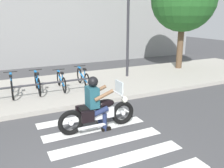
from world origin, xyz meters
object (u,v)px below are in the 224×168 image
(motorcycle, at_px, (98,113))
(bicycle_6, at_px, (83,78))
(bicycle_5, at_px, (61,81))
(street_lamp, at_px, (128,19))
(bike_rack, at_px, (13,88))
(bicycle_3, at_px, (12,86))
(bicycle_4, at_px, (38,83))
(rider, at_px, (95,100))

(motorcycle, relative_size, bicycle_6, 1.24)
(bicycle_5, xyz_separation_m, street_lamp, (3.32, 0.71, 2.26))
(motorcycle, relative_size, bicycle_5, 1.30)
(bicycle_5, xyz_separation_m, bike_rack, (-1.77, -0.56, 0.10))
(motorcycle, distance_m, bicycle_6, 3.63)
(bicycle_3, distance_m, bicycle_4, 0.89)
(motorcycle, xyz_separation_m, bicycle_4, (-0.94, 3.53, 0.04))
(bicycle_3, distance_m, bike_rack, 0.56)
(bicycle_3, height_order, bike_rack, bicycle_3)
(rider, relative_size, bike_rack, 0.24)
(motorcycle, xyz_separation_m, bicycle_6, (0.83, 3.53, 0.04))
(bicycle_6, height_order, street_lamp, street_lamp)
(rider, xyz_separation_m, street_lamp, (3.35, 4.24, 1.90))
(motorcycle, height_order, street_lamp, street_lamp)
(motorcycle, height_order, bicycle_6, motorcycle)
(street_lamp, bearing_deg, bicycle_5, -167.98)
(bicycle_6, bearing_deg, bicycle_3, -179.99)
(street_lamp, bearing_deg, bicycle_6, -163.79)
(rider, height_order, bicycle_3, rider)
(bike_rack, height_order, street_lamp, street_lamp)
(motorcycle, relative_size, bicycle_3, 1.26)
(rider, distance_m, bicycle_4, 3.65)
(bicycle_3, height_order, street_lamp, street_lamp)
(bicycle_3, xyz_separation_m, street_lamp, (5.10, 0.71, 2.23))
(motorcycle, xyz_separation_m, bicycle_3, (-1.83, 3.53, 0.05))
(bicycle_6, bearing_deg, rider, -104.43)
(motorcycle, relative_size, street_lamp, 0.47)
(rider, bearing_deg, motorcycle, -2.96)
(bicycle_5, height_order, bicycle_6, bicycle_6)
(rider, relative_size, bicycle_3, 0.86)
(motorcycle, height_order, bicycle_3, motorcycle)
(bicycle_4, height_order, bicycle_5, bicycle_4)
(bicycle_4, bearing_deg, rider, -76.21)
(bike_rack, bearing_deg, bicycle_5, 17.39)
(bicycle_4, bearing_deg, bicycle_5, 0.10)
(bicycle_3, relative_size, street_lamp, 0.37)
(rider, relative_size, bicycle_6, 0.84)
(bicycle_6, bearing_deg, bicycle_5, 179.92)
(bike_rack, bearing_deg, bicycle_3, 89.98)
(bicycle_4, relative_size, street_lamp, 0.38)
(rider, bearing_deg, bicycle_6, 75.57)
(rider, distance_m, bicycle_6, 3.66)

